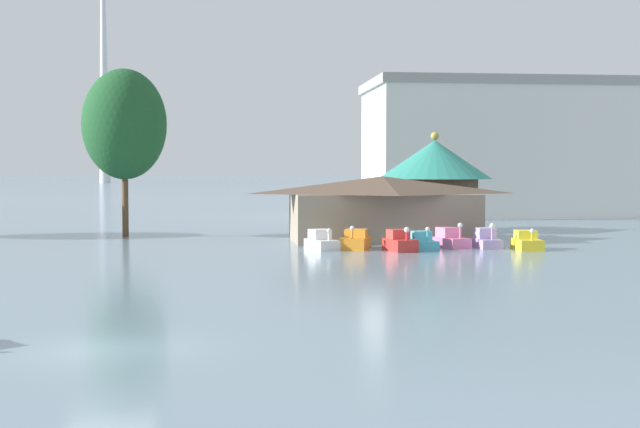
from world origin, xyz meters
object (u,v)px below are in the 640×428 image
pedal_boat_white (321,242)px  background_building_block (535,149)px  pedal_boat_red (400,242)px  pedal_boat_lavender (486,240)px  pedal_boat_cyan (422,242)px  shoreline_tree_mid (124,124)px  boathouse (382,207)px  pedal_boat_orange (356,241)px  distant_broadcast_tower (103,4)px  pedal_boat_pink (450,239)px  green_roof_pavilion (435,180)px  pedal_boat_yellow (527,242)px

pedal_boat_white → background_building_block: 48.43m
pedal_boat_red → pedal_boat_lavender: bearing=91.4°
pedal_boat_cyan → shoreline_tree_mid: bearing=-130.5°
pedal_boat_lavender → boathouse: 9.04m
pedal_boat_white → pedal_boat_cyan: bearing=65.2°
pedal_boat_red → pedal_boat_lavender: size_ratio=0.99×
boathouse → pedal_boat_orange: bearing=-114.6°
pedal_boat_cyan → background_building_block: (22.11, 39.17, 7.05)m
pedal_boat_orange → shoreline_tree_mid: 21.68m
pedal_boat_cyan → distant_broadcast_tower: size_ratio=0.01×
pedal_boat_pink → pedal_boat_lavender: pedal_boat_lavender is taller
pedal_boat_orange → pedal_boat_pink: bearing=113.6°
pedal_boat_cyan → background_building_block: background_building_block is taller
background_building_block → shoreline_tree_mid: bearing=-148.2°
pedal_boat_white → distant_broadcast_tower: distant_broadcast_tower is taller
boathouse → green_roof_pavilion: 11.20m
pedal_boat_cyan → pedal_boat_yellow: (6.72, -0.95, 0.03)m
pedal_boat_cyan → shoreline_tree_mid: 25.38m
pedal_boat_cyan → pedal_boat_lavender: 4.55m
pedal_boat_pink → green_roof_pavilion: bearing=152.9°
pedal_boat_pink → pedal_boat_orange: bearing=-102.7°
pedal_boat_red → pedal_boat_yellow: (8.37, -0.03, -0.05)m
pedal_boat_white → pedal_boat_pink: pedal_boat_pink is taller
pedal_boat_white → pedal_boat_yellow: (13.20, -1.66, -0.01)m
pedal_boat_pink → background_building_block: 43.36m
shoreline_tree_mid → pedal_boat_pink: bearing=-27.3°
pedal_boat_white → pedal_boat_cyan: size_ratio=1.15×
pedal_boat_orange → pedal_boat_cyan: 4.30m
pedal_boat_cyan → pedal_boat_pink: size_ratio=0.83×
boathouse → shoreline_tree_mid: bearing=163.6°
pedal_boat_red → pedal_boat_yellow: 8.37m
pedal_boat_white → pedal_boat_lavender: pedal_boat_lavender is taller
pedal_boat_pink → boathouse: size_ratio=0.22×
distant_broadcast_tower → green_roof_pavilion: bearing=-77.5°
pedal_boat_pink → pedal_boat_lavender: bearing=56.5°
pedal_boat_red → distant_broadcast_tower: (-59.53, 315.52, 73.19)m
pedal_boat_orange → pedal_boat_red: size_ratio=1.16×
shoreline_tree_mid → green_roof_pavilion: bearing=8.1°
shoreline_tree_mid → pedal_boat_yellow: bearing=-27.1°
pedal_boat_cyan → boathouse: (-1.24, 7.30, 1.99)m
pedal_boat_red → green_roof_pavilion: green_roof_pavilion is taller
pedal_boat_red → shoreline_tree_mid: (-18.63, 13.81, 8.09)m
background_building_block → pedal_boat_yellow: bearing=-111.0°
pedal_boat_yellow → background_building_block: background_building_block is taller
green_roof_pavilion → pedal_boat_white: bearing=-125.9°
green_roof_pavilion → shoreline_tree_mid: 25.81m
pedal_boat_white → pedal_boat_cyan: pedal_boat_cyan is taller
pedal_boat_pink → distant_broadcast_tower: 327.96m
pedal_boat_red → pedal_boat_lavender: 6.35m
pedal_boat_white → pedal_boat_orange: (2.25, 0.06, 0.01)m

